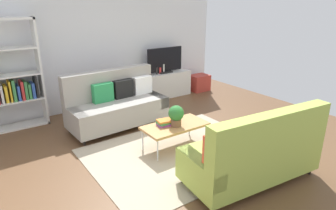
{
  "coord_description": "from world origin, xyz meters",
  "views": [
    {
      "loc": [
        -2.57,
        -3.66,
        2.39
      ],
      "look_at": [
        0.23,
        0.35,
        0.65
      ],
      "focal_mm": 31.56,
      "sensor_mm": 36.0,
      "label": 1
    }
  ],
  "objects": [
    {
      "name": "ground_plane",
      "position": [
        0.0,
        0.0,
        0.0
      ],
      "size": [
        7.68,
        7.68,
        0.0
      ],
      "primitive_type": "plane",
      "color": "brown"
    },
    {
      "name": "wall_far",
      "position": [
        0.0,
        2.8,
        1.45
      ],
      "size": [
        6.4,
        0.12,
        2.9
      ],
      "primitive_type": "cube",
      "color": "silver",
      "rests_on": "ground_plane"
    },
    {
      "name": "area_rug",
      "position": [
        0.08,
        -0.2,
        0.01
      ],
      "size": [
        2.9,
        2.2,
        0.01
      ],
      "primitive_type": "cube",
      "color": "tan",
      "rests_on": "ground_plane"
    },
    {
      "name": "couch_beige",
      "position": [
        -0.26,
        1.42,
        0.45
      ],
      "size": [
        1.94,
        0.93,
        1.1
      ],
      "rotation": [
        0.0,
        0.0,
        3.19
      ],
      "color": "gray",
      "rests_on": "ground_plane"
    },
    {
      "name": "couch_green",
      "position": [
        0.41,
        -1.42,
        0.44
      ],
      "size": [
        1.98,
        1.04,
        1.1
      ],
      "rotation": [
        0.0,
        0.0,
        -0.11
      ],
      "color": "#A3BC4C",
      "rests_on": "ground_plane"
    },
    {
      "name": "coffee_table",
      "position": [
        0.13,
        0.0,
        0.39
      ],
      "size": [
        1.1,
        0.56,
        0.42
      ],
      "color": "#B7844C",
      "rests_on": "ground_plane"
    },
    {
      "name": "tv_console",
      "position": [
        1.59,
        2.46,
        0.32
      ],
      "size": [
        1.4,
        0.44,
        0.64
      ],
      "primitive_type": "cube",
      "color": "silver",
      "rests_on": "ground_plane"
    },
    {
      "name": "tv",
      "position": [
        1.59,
        2.44,
        0.95
      ],
      "size": [
        1.0,
        0.2,
        0.64
      ],
      "color": "black",
      "rests_on": "tv_console"
    },
    {
      "name": "bookshelf",
      "position": [
        -1.92,
        2.48,
        0.97
      ],
      "size": [
        1.1,
        0.36,
        2.1
      ],
      "color": "white",
      "rests_on": "ground_plane"
    },
    {
      "name": "storage_trunk",
      "position": [
        2.69,
        2.36,
        0.22
      ],
      "size": [
        0.52,
        0.4,
        0.44
      ],
      "primitive_type": "cube",
      "color": "#B2382D",
      "rests_on": "ground_plane"
    },
    {
      "name": "potted_plant",
      "position": [
        0.12,
        -0.05,
        0.62
      ],
      "size": [
        0.26,
        0.26,
        0.36
      ],
      "color": "brown",
      "rests_on": "coffee_table"
    },
    {
      "name": "table_book_0",
      "position": [
        -0.02,
        0.08,
        0.44
      ],
      "size": [
        0.27,
        0.22,
        0.04
      ],
      "primitive_type": "cube",
      "rotation": [
        0.0,
        0.0,
        -0.19
      ],
      "color": "purple",
      "rests_on": "coffee_table"
    },
    {
      "name": "table_book_1",
      "position": [
        -0.02,
        0.08,
        0.47
      ],
      "size": [
        0.24,
        0.18,
        0.03
      ],
      "primitive_type": "cube",
      "rotation": [
        0.0,
        0.0,
        0.0
      ],
      "color": "#3F8C4C",
      "rests_on": "table_book_0"
    },
    {
      "name": "table_book_2",
      "position": [
        -0.02,
        0.08,
        0.5
      ],
      "size": [
        0.27,
        0.22,
        0.03
      ],
      "primitive_type": "cube",
      "rotation": [
        0.0,
        0.0,
        -0.19
      ],
      "color": "orange",
      "rests_on": "table_book_1"
    },
    {
      "name": "vase_0",
      "position": [
        1.01,
        2.51,
        0.71
      ],
      "size": [
        0.09,
        0.09,
        0.14
      ],
      "primitive_type": "cylinder",
      "color": "#4C72B2",
      "rests_on": "tv_console"
    },
    {
      "name": "vase_1",
      "position": [
        1.16,
        2.51,
        0.74
      ],
      "size": [
        0.1,
        0.1,
        0.19
      ],
      "primitive_type": "cylinder",
      "color": "#B24C4C",
      "rests_on": "tv_console"
    },
    {
      "name": "bottle_0",
      "position": [
        1.33,
        2.42,
        0.73
      ],
      "size": [
        0.05,
        0.05,
        0.18
      ],
      "primitive_type": "cylinder",
      "color": "#262626",
      "rests_on": "tv_console"
    },
    {
      "name": "bottle_1",
      "position": [
        1.43,
        2.42,
        0.72
      ],
      "size": [
        0.06,
        0.06,
        0.16
      ],
      "primitive_type": "cylinder",
      "color": "red",
      "rests_on": "tv_console"
    },
    {
      "name": "bottle_2",
      "position": [
        1.54,
        2.42,
        0.76
      ],
      "size": [
        0.05,
        0.05,
        0.23
      ],
      "primitive_type": "cylinder",
      "color": "silver",
      "rests_on": "tv_console"
    }
  ]
}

